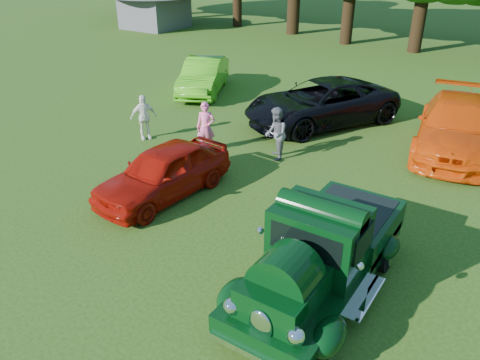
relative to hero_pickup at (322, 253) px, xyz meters
The scene contains 9 objects.
ground 1.82m from the hero_pickup, behind, with size 120.00×120.00×0.00m, color #264A11.
hero_pickup is the anchor object (origin of this frame).
red_convertible 5.11m from the hero_pickup, 166.48° to the left, with size 1.58×3.94×1.34m, color #9A0F06.
back_car_lime 13.53m from the hero_pickup, 136.76° to the left, with size 1.55×4.45×1.47m, color #40A415.
back_car_black 9.27m from the hero_pickup, 114.67° to the left, with size 2.62×5.69×1.58m, color black.
back_car_orange 8.57m from the hero_pickup, 85.39° to the left, with size 2.26×5.56×1.61m, color #E54608.
spectator_pink 7.13m from the hero_pickup, 144.68° to the left, with size 0.58×0.38×1.60m, color pink.
spectator_grey 6.06m from the hero_pickup, 127.56° to the left, with size 0.79×0.61×1.62m, color slate.
spectator_white 9.03m from the hero_pickup, 154.97° to the left, with size 0.89×0.37×1.52m, color white.
Camera 1 is at (4.26, -6.90, 5.94)m, focal length 35.00 mm.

